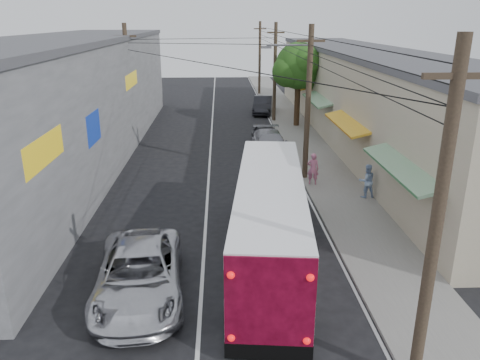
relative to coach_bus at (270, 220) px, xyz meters
The scene contains 13 objects.
ground 4.98m from the coach_bus, 119.89° to the right, with size 120.00×120.00×0.00m, color black.
sidewalk 16.51m from the coach_bus, 75.38° to the left, with size 3.00×80.00×0.12m, color slate.
building_right 19.95m from the coach_bus, 64.25° to the left, with size 7.09×40.00×6.25m.
building_left 17.76m from the coach_bus, 127.96° to the left, with size 7.20×36.00×7.25m.
utility_poles 16.45m from the coach_bus, 87.27° to the left, with size 11.80×45.28×8.00m.
street_tree 22.60m from the coach_bus, 78.35° to the left, with size 4.40×4.00×6.60m.
coach_bus is the anchor object (origin of this frame).
jeepney 4.80m from the coach_bus, 153.52° to the right, with size 2.60×5.65×1.57m, color silver.
parked_suv 13.80m from the coach_bus, 83.96° to the left, with size 2.08×5.11×1.48m, color gray.
parked_car_mid 16.00m from the coach_bus, 84.80° to the left, with size 1.64×4.09×1.39m, color #27282D.
parked_car_far 27.75m from the coach_bus, 85.35° to the left, with size 1.63×4.68×1.54m, color black.
pedestrian_near 8.36m from the coach_bus, 68.53° to the left, with size 0.60×0.40×1.65m, color #C4678A.
pedestrian_far 7.85m from the coach_bus, 47.83° to the left, with size 0.80×0.62×1.64m, color #9BB9E2.
Camera 1 is at (0.67, -10.81, 8.22)m, focal length 35.00 mm.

